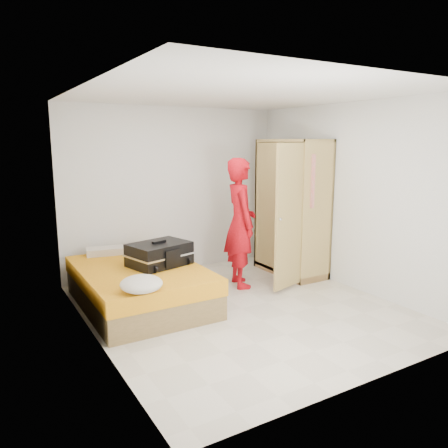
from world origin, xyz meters
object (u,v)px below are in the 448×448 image
bed (140,286)px  wardrobe (291,212)px  person (240,223)px  round_cushion (141,284)px  suitcase (160,254)px

bed → wardrobe: bearing=1.6°
wardrobe → person: wardrobe is taller
person → round_cushion: 2.07m
wardrobe → round_cushion: size_ratio=4.67×
wardrobe → suitcase: size_ratio=2.44×
suitcase → round_cushion: size_ratio=1.91×
wardrobe → person: 0.98m
wardrobe → round_cushion: (-2.80, -0.97, -0.41)m
bed → round_cushion: (-0.30, -0.90, 0.33)m
bed → suitcase: (0.26, -0.05, 0.39)m
wardrobe → person: size_ratio=1.14×
person → wardrobe: bearing=-71.4°
bed → wardrobe: wardrobe is taller
wardrobe → person: bearing=-176.6°
person → bed: bearing=105.8°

